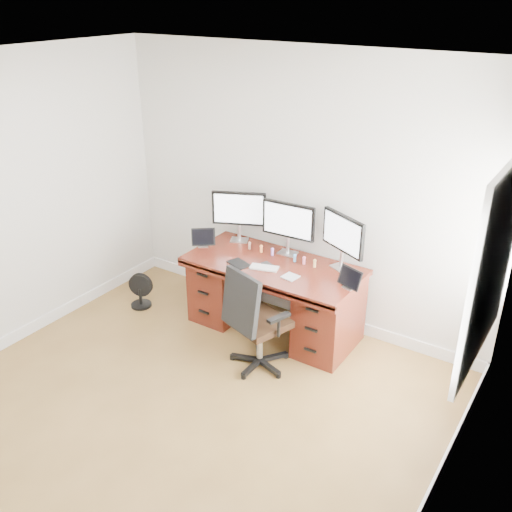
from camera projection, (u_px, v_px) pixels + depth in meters
The scene contains 21 objects.
ground at pixel (150, 437), 4.40m from camera, with size 4.50×4.50×0.00m, color olive.
back_wall at pixel (298, 191), 5.52m from camera, with size 4.00×0.10×2.70m, color silver.
right_wall at pixel (434, 375), 2.91m from camera, with size 0.10×4.50×2.70m.
desk at pixel (274, 294), 5.61m from camera, with size 1.70×0.80×0.75m.
office_chair at pixel (256, 336), 5.08m from camera, with size 0.66×0.66×0.99m.
floor_fan at pixel (140, 291), 6.11m from camera, with size 0.26×0.22×0.38m.
monitor_left at pixel (239, 210), 5.78m from camera, with size 0.51×0.26×0.53m.
monitor_center at pixel (288, 222), 5.49m from camera, with size 0.55×0.15×0.53m.
monitor_right at pixel (343, 235), 5.21m from camera, with size 0.51×0.27×0.53m.
tablet_left at pixel (203, 239), 5.76m from camera, with size 0.23×0.20×0.19m.
tablet_right at pixel (349, 279), 4.96m from camera, with size 0.25×0.14×0.19m.
keyboard at pixel (264, 268), 5.34m from camera, with size 0.27×0.11×0.01m, color silver.
trackpad at pixel (290, 277), 5.18m from camera, with size 0.13×0.13×0.01m, color #B9BBC0.
drawing_tablet at pixel (239, 264), 5.42m from camera, with size 0.22×0.14×0.01m, color black.
phone at pixel (268, 265), 5.40m from camera, with size 0.14×0.07×0.01m, color black.
figurine_brown at pixel (249, 245), 5.71m from camera, with size 0.03×0.03×0.08m.
figurine_orange at pixel (261, 248), 5.64m from camera, with size 0.03×0.03×0.08m.
figurine_purple at pixel (272, 251), 5.58m from camera, with size 0.03×0.03×0.08m.
figurine_blue at pixel (295, 257), 5.45m from camera, with size 0.03×0.03×0.08m.
figurine_pink at pixel (304, 260), 5.40m from camera, with size 0.03×0.03×0.08m.
figurine_yellow at pixel (315, 263), 5.35m from camera, with size 0.03×0.03×0.08m.
Camera 1 is at (2.53, -2.37, 3.16)m, focal length 40.00 mm.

